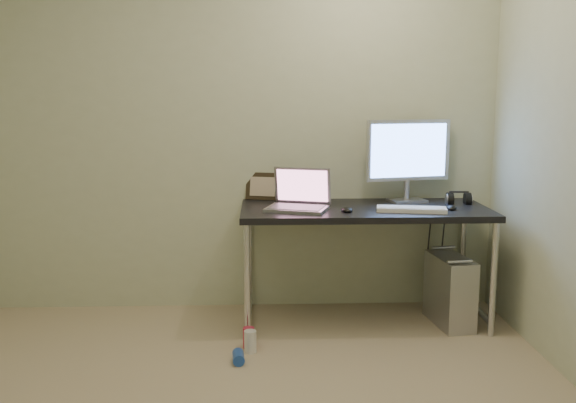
{
  "coord_description": "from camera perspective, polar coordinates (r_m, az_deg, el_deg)",
  "views": [
    {
      "loc": [
        0.18,
        -2.57,
        1.47
      ],
      "look_at": [
        0.32,
        1.06,
        0.85
      ],
      "focal_mm": 40.0,
      "sensor_mm": 36.0,
      "label": 1
    }
  ],
  "objects": [
    {
      "name": "cable_b",
      "position": [
        4.55,
        13.49,
        -4.44
      ],
      "size": [
        0.02,
        0.11,
        0.71
      ],
      "primitive_type": "cylinder",
      "rotation": [
        0.14,
        0.0,
        0.09
      ],
      "color": "black",
      "rests_on": "ground"
    },
    {
      "name": "laptop",
      "position": [
        4.0,
        0.99,
        0.18
      ],
      "size": [
        0.44,
        0.39,
        0.25
      ],
      "rotation": [
        0.0,
        0.0,
        -0.31
      ],
      "color": "#B4B5BC",
      "rests_on": "desk"
    },
    {
      "name": "wall_back",
      "position": [
        4.33,
        -4.62,
        6.74
      ],
      "size": [
        3.5,
        0.02,
        2.5
      ],
      "primitive_type": "cube",
      "color": "beige",
      "rests_on": "ground"
    },
    {
      "name": "mouse_left",
      "position": [
        3.93,
        5.24,
        -0.62
      ],
      "size": [
        0.08,
        0.11,
        0.04
      ],
      "primitive_type": "ellipsoid",
      "rotation": [
        0.0,
        0.0,
        0.08
      ],
      "color": "black",
      "rests_on": "desk"
    },
    {
      "name": "monitor",
      "position": [
        4.31,
        10.64,
        4.16
      ],
      "size": [
        0.57,
        0.22,
        0.54
      ],
      "rotation": [
        0.0,
        0.0,
        0.22
      ],
      "color": "#B4B5BC",
      "rests_on": "desk"
    },
    {
      "name": "keyboard",
      "position": [
        3.99,
        10.91,
        -0.69
      ],
      "size": [
        0.44,
        0.21,
        0.03
      ],
      "primitive_type": "cube",
      "rotation": [
        0.0,
        0.0,
        -0.19
      ],
      "color": "white",
      "rests_on": "desk"
    },
    {
      "name": "mouse_right",
      "position": [
        4.11,
        14.34,
        -0.45
      ],
      "size": [
        0.09,
        0.11,
        0.03
      ],
      "primitive_type": "ellipsoid",
      "rotation": [
        0.0,
        0.0,
        -0.24
      ],
      "color": "black",
      "rests_on": "desk"
    },
    {
      "name": "desk",
      "position": [
        4.11,
        6.8,
        -1.62
      ],
      "size": [
        1.56,
        0.68,
        0.75
      ],
      "color": "black",
      "rests_on": "ground"
    },
    {
      "name": "can_blue",
      "position": [
        3.64,
        -4.43,
        -13.63
      ],
      "size": [
        0.07,
        0.12,
        0.06
      ],
      "primitive_type": "cylinder",
      "rotation": [
        1.57,
        0.0,
        0.08
      ],
      "color": "#224CB2",
      "rests_on": "ground"
    },
    {
      "name": "webcam",
      "position": [
        4.34,
        1.75,
        1.21
      ],
      "size": [
        0.04,
        0.04,
        0.11
      ],
      "rotation": [
        0.0,
        0.0,
        0.3
      ],
      "color": "silver",
      "rests_on": "desk"
    },
    {
      "name": "can_white",
      "position": [
        3.75,
        -3.37,
        -12.32
      ],
      "size": [
        0.08,
        0.08,
        0.13
      ],
      "primitive_type": "cylinder",
      "rotation": [
        0.0,
        0.0,
        0.09
      ],
      "color": "white",
      "rests_on": "ground"
    },
    {
      "name": "picture_frame",
      "position": [
        4.34,
        -2.27,
        1.36
      ],
      "size": [
        0.24,
        0.12,
        0.19
      ],
      "primitive_type": "cube",
      "rotation": [
        -0.21,
        0.0,
        -0.27
      ],
      "color": "black",
      "rests_on": "desk"
    },
    {
      "name": "headphones",
      "position": [
        4.34,
        14.93,
        0.17
      ],
      "size": [
        0.16,
        0.1,
        0.1
      ],
      "rotation": [
        0.0,
        0.0,
        -0.07
      ],
      "color": "black",
      "rests_on": "desk"
    },
    {
      "name": "cable_a",
      "position": [
        4.54,
        12.33,
        -4.16
      ],
      "size": [
        0.01,
        0.16,
        0.69
      ],
      "primitive_type": "cylinder",
      "rotation": [
        0.21,
        0.0,
        0.0
      ],
      "color": "black",
      "rests_on": "ground"
    },
    {
      "name": "tower_computer",
      "position": [
        4.25,
        14.18,
        -7.67
      ],
      "size": [
        0.24,
        0.45,
        0.47
      ],
      "rotation": [
        0.0,
        0.0,
        0.14
      ],
      "color": "#BABBC0",
      "rests_on": "ground"
    },
    {
      "name": "can_red",
      "position": [
        3.82,
        -3.51,
        -11.99
      ],
      "size": [
        0.09,
        0.09,
        0.12
      ],
      "primitive_type": "cylinder",
      "rotation": [
        0.0,
        0.0,
        0.36
      ],
      "color": "#BC1B3A",
      "rests_on": "ground"
    }
  ]
}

